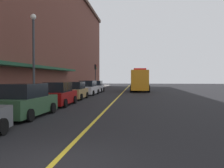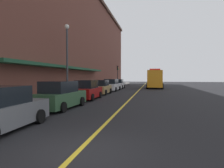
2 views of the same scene
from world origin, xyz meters
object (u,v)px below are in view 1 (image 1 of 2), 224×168
(parked_car_4, at_px, (88,88))
(traffic_light_near, at_px, (95,72))
(parked_car_2, at_px, (59,95))
(street_lamp_left, at_px, (34,49))
(parking_meter_1, at_px, (43,91))
(utility_truck, at_px, (140,81))
(parked_car_1, at_px, (26,101))
(parked_car_3, at_px, (75,91))
(parked_car_5, at_px, (96,87))
(parking_meter_0, at_px, (28,94))

(parked_car_4, height_order, traffic_light_near, traffic_light_near)
(parked_car_2, height_order, street_lamp_left, street_lamp_left)
(street_lamp_left, height_order, traffic_light_near, street_lamp_left)
(parked_car_4, height_order, parking_meter_1, parked_car_4)
(parked_car_2, relative_size, utility_truck, 0.57)
(parked_car_1, distance_m, parked_car_3, 11.16)
(parked_car_5, bearing_deg, parking_meter_0, 175.20)
(parked_car_5, height_order, parking_meter_1, parked_car_5)
(parked_car_2, relative_size, street_lamp_left, 0.64)
(parking_meter_1, height_order, traffic_light_near, traffic_light_near)
(parked_car_2, height_order, parked_car_4, parked_car_2)
(parked_car_5, bearing_deg, street_lamp_left, 172.75)
(parked_car_3, xyz_separation_m, street_lamp_left, (-1.91, -5.51, 3.59))
(parking_meter_1, bearing_deg, parking_meter_0, -90.00)
(parked_car_5, distance_m, parking_meter_0, 20.13)
(parked_car_2, bearing_deg, utility_truck, -17.98)
(utility_truck, height_order, parking_meter_1, utility_truck)
(parked_car_5, relative_size, parking_meter_1, 3.23)
(parking_meter_1, bearing_deg, parked_car_4, 83.05)
(parked_car_4, bearing_deg, parked_car_1, -177.78)
(parking_meter_0, bearing_deg, parked_car_5, 86.14)
(parked_car_4, bearing_deg, parked_car_5, 2.35)
(parking_meter_0, xyz_separation_m, traffic_light_near, (0.06, 27.15, 2.10))
(parked_car_2, relative_size, parked_car_5, 1.04)
(utility_truck, distance_m, street_lamp_left, 21.86)
(parking_meter_1, relative_size, street_lamp_left, 0.19)
(parked_car_5, xyz_separation_m, traffic_light_near, (-1.29, 7.07, 2.37))
(parked_car_1, relative_size, parked_car_2, 1.07)
(parking_meter_1, xyz_separation_m, street_lamp_left, (-0.60, -0.35, 3.34))
(utility_truck, xyz_separation_m, parking_meter_0, (-7.84, -22.36, -0.59))
(parked_car_3, height_order, utility_truck, utility_truck)
(parked_car_1, relative_size, traffic_light_near, 1.12)
(parking_meter_0, bearing_deg, parked_car_1, -66.74)
(parked_car_5, relative_size, traffic_light_near, 1.00)
(parked_car_2, distance_m, parking_meter_0, 2.75)
(parked_car_5, relative_size, utility_truck, 0.55)
(utility_truck, bearing_deg, parked_car_2, -17.20)
(parking_meter_1, xyz_separation_m, traffic_light_near, (0.06, 24.41, 2.10))
(parked_car_1, relative_size, street_lamp_left, 0.69)
(parked_car_1, relative_size, parked_car_3, 1.14)
(parked_car_1, bearing_deg, street_lamp_left, 21.62)
(parked_car_1, xyz_separation_m, traffic_light_near, (-1.34, 30.41, 2.30))
(parked_car_3, bearing_deg, parking_meter_1, 165.83)
(street_lamp_left, bearing_deg, parked_car_2, -1.14)
(parked_car_3, relative_size, traffic_light_near, 0.98)
(utility_truck, height_order, traffic_light_near, traffic_light_near)
(parked_car_2, xyz_separation_m, parked_car_4, (-0.04, 11.70, -0.01))
(parked_car_4, distance_m, utility_truck, 10.57)
(parking_meter_0, bearing_deg, utility_truck, 70.68)
(parked_car_2, bearing_deg, parked_car_5, 0.01)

